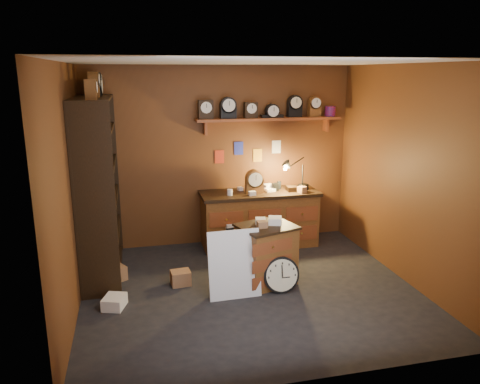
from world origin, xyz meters
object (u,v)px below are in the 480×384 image
big_round_clock (281,275)px  shelving_unit (96,181)px  low_cabinet (266,252)px  workbench (259,216)px

big_round_clock → shelving_unit: bearing=152.8°
shelving_unit → low_cabinet: size_ratio=3.03×
low_cabinet → big_round_clock: low_cabinet is taller
shelving_unit → workbench: size_ratio=1.44×
workbench → big_round_clock: (-0.17, -1.60, -0.26)m
shelving_unit → big_round_clock: size_ratio=5.76×
shelving_unit → big_round_clock: 2.63m
shelving_unit → workbench: (2.31, 0.49, -0.78)m
workbench → low_cabinet: workbench is taller
workbench → big_round_clock: workbench is taller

